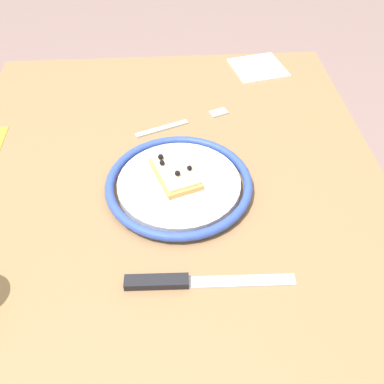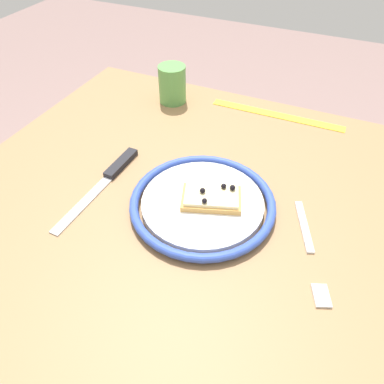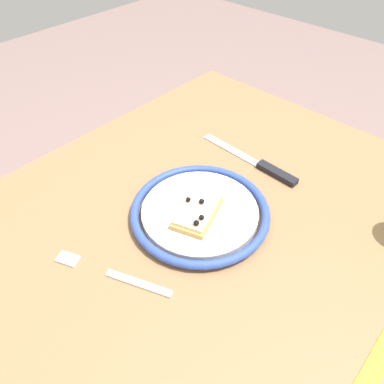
{
  "view_description": "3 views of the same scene",
  "coord_description": "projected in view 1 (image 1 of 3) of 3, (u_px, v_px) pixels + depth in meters",
  "views": [
    {
      "loc": [
        0.53,
        0.01,
        1.25
      ],
      "look_at": [
        0.04,
        0.04,
        0.76
      ],
      "focal_mm": 40.13,
      "sensor_mm": 36.0,
      "label": 1
    },
    {
      "loc": [
        -0.16,
        0.43,
        1.19
      ],
      "look_at": [
        0.03,
        0.01,
        0.75
      ],
      "focal_mm": 34.01,
      "sensor_mm": 36.0,
      "label": 2
    },
    {
      "loc": [
        -0.34,
        -0.28,
        1.23
      ],
      "look_at": [
        0.01,
        0.05,
        0.77
      ],
      "focal_mm": 34.86,
      "sensor_mm": 36.0,
      "label": 3
    }
  ],
  "objects": [
    {
      "name": "dining_table",
      "position": [
        170.0,
        226.0,
        0.81
      ],
      "size": [
        0.93,
        0.77,
        0.73
      ],
      "color": "#936D47",
      "rests_on": "ground_plane"
    },
    {
      "name": "fork",
      "position": [
        184.0,
        122.0,
        0.87
      ],
      "size": [
        0.09,
        0.19,
        0.0
      ],
      "color": "silver",
      "rests_on": "dining_table"
    },
    {
      "name": "plate",
      "position": [
        179.0,
        184.0,
        0.73
      ],
      "size": [
        0.25,
        0.25,
        0.02
      ],
      "color": "white",
      "rests_on": "dining_table"
    },
    {
      "name": "ground_plane",
      "position": [
        178.0,
        365.0,
        1.26
      ],
      "size": [
        6.0,
        6.0,
        0.0
      ],
      "primitive_type": "plane",
      "color": "gray"
    },
    {
      "name": "pizza_slice_near",
      "position": [
        175.0,
        173.0,
        0.73
      ],
      "size": [
        0.11,
        0.09,
        0.03
      ],
      "color": "tan",
      "rests_on": "plate"
    },
    {
      "name": "napkin",
      "position": [
        258.0,
        68.0,
        1.02
      ],
      "size": [
        0.14,
        0.14,
        0.0
      ],
      "primitive_type": "cube",
      "rotation": [
        0.0,
        0.0,
        0.22
      ],
      "color": "white",
      "rests_on": "dining_table"
    },
    {
      "name": "knife",
      "position": [
        180.0,
        282.0,
        0.6
      ],
      "size": [
        0.03,
        0.24,
        0.01
      ],
      "color": "silver",
      "rests_on": "dining_table"
    }
  ]
}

